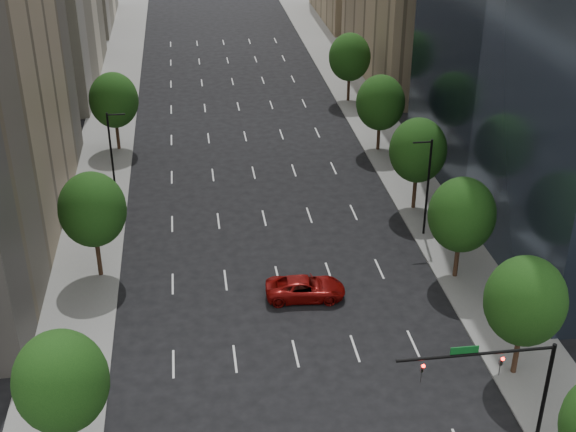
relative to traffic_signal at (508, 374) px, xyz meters
name	(u,v)px	position (x,y,z in m)	size (l,w,h in m)	color
sidewalk_left	(91,228)	(-26.03, 30.00, -5.10)	(6.00, 200.00, 0.15)	slate
sidewalk_right	(429,207)	(4.97, 30.00, -5.10)	(6.00, 200.00, 0.15)	slate
tree_right_1	(525,301)	(3.47, 6.00, 0.58)	(5.20, 5.20, 8.75)	#382316
tree_right_2	(462,215)	(3.47, 18.00, 0.43)	(5.20, 5.20, 8.61)	#382316
tree_right_3	(418,150)	(3.47, 30.00, 0.72)	(5.20, 5.20, 8.89)	#382316
tree_right_4	(380,103)	(3.47, 44.00, 0.29)	(5.20, 5.20, 8.46)	#382316
tree_right_5	(350,57)	(3.47, 60.00, 0.58)	(5.20, 5.20, 8.75)	#382316
tree_left_0	(61,382)	(-24.53, 2.00, 0.58)	(5.20, 5.20, 8.75)	#382316
tree_left_1	(92,210)	(-24.53, 22.00, 0.79)	(5.20, 5.20, 8.97)	#382316
tree_left_2	(114,100)	(-24.53, 48.00, 0.50)	(5.20, 5.20, 8.68)	#382316
streetlight_rn	(427,185)	(2.91, 25.00, -0.33)	(1.70, 0.20, 9.00)	black
streetlight_ln	(112,156)	(-23.96, 35.00, -0.33)	(1.70, 0.20, 9.00)	black
traffic_signal	(508,374)	(0.00, 0.00, 0.00)	(9.12, 0.40, 7.38)	black
car_red_far	(305,288)	(-8.80, 16.74, -4.33)	(2.80, 6.07, 1.69)	maroon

